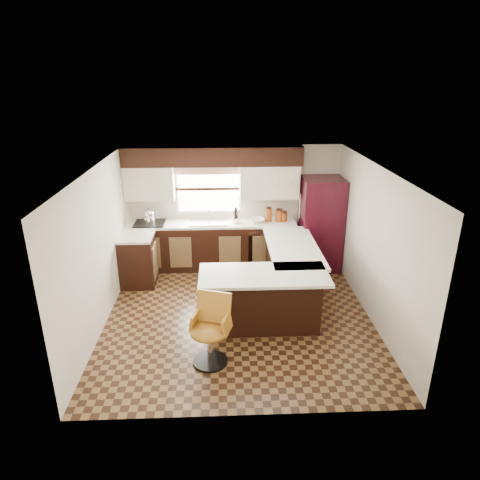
{
  "coord_description": "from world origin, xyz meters",
  "views": [
    {
      "loc": [
        -0.24,
        -6.04,
        3.66
      ],
      "look_at": [
        0.05,
        0.45,
        1.13
      ],
      "focal_mm": 32.0,
      "sensor_mm": 36.0,
      "label": 1
    }
  ],
  "objects_px": {
    "peninsula_long": "(289,272)",
    "refrigerator": "(320,224)",
    "bar_chair": "(210,332)",
    "peninsula_return": "(264,301)"
  },
  "relations": [
    {
      "from": "peninsula_return",
      "to": "bar_chair",
      "type": "height_order",
      "value": "bar_chair"
    },
    {
      "from": "peninsula_return",
      "to": "peninsula_long",
      "type": "bearing_deg",
      "value": 61.7
    },
    {
      "from": "refrigerator",
      "to": "peninsula_long",
      "type": "bearing_deg",
      "value": -123.54
    },
    {
      "from": "peninsula_return",
      "to": "refrigerator",
      "type": "height_order",
      "value": "refrigerator"
    },
    {
      "from": "bar_chair",
      "to": "peninsula_return",
      "type": "bearing_deg",
      "value": 65.21
    },
    {
      "from": "peninsula_long",
      "to": "refrigerator",
      "type": "bearing_deg",
      "value": 56.46
    },
    {
      "from": "peninsula_long",
      "to": "refrigerator",
      "type": "xyz_separation_m",
      "value": [
        0.79,
        1.19,
        0.46
      ]
    },
    {
      "from": "peninsula_long",
      "to": "bar_chair",
      "type": "bearing_deg",
      "value": -125.89
    },
    {
      "from": "bar_chair",
      "to": "refrigerator",
      "type": "bearing_deg",
      "value": 73.26
    },
    {
      "from": "peninsula_long",
      "to": "peninsula_return",
      "type": "xyz_separation_m",
      "value": [
        -0.53,
        -0.97,
        0.0
      ]
    }
  ]
}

